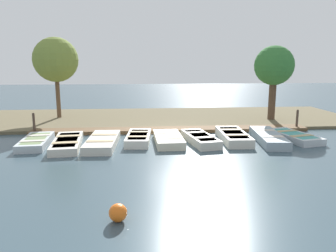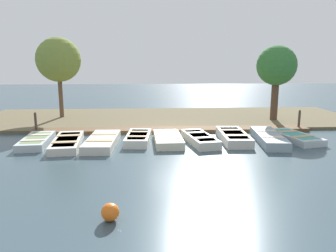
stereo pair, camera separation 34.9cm
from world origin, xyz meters
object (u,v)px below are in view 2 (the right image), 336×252
Objects in this scene: rowboat_4 at (168,139)px; rowboat_5 at (200,139)px; rowboat_2 at (102,141)px; mooring_post_near at (36,123)px; rowboat_0 at (37,141)px; rowboat_7 at (269,138)px; rowboat_1 at (67,142)px; mooring_post_far at (299,120)px; park_tree_far_left at (58,60)px; rowboat_6 at (233,137)px; buoy at (110,212)px; park_tree_left at (277,67)px; rowboat_3 at (138,138)px; rowboat_8 at (295,137)px.

rowboat_4 is 1.46m from rowboat_5.
rowboat_4 is 0.95× the size of rowboat_5.
rowboat_2 is 4.68m from mooring_post_near.
rowboat_7 reaches higher than rowboat_0.
mooring_post_far is (-2.75, 11.85, 0.39)m from rowboat_1.
rowboat_0 is 7.59m from park_tree_far_left.
mooring_post_near reaches higher than rowboat_4.
park_tree_far_left is at bearing -121.69° from rowboat_6.
rowboat_6 is at bearing -95.22° from rowboat_7.
park_tree_left reaches higher than buoy.
park_tree_far_left is (-4.27, -13.85, 3.23)m from mooring_post_far.
rowboat_7 is at bearing 93.15° from rowboat_2.
rowboat_5 is 0.83× the size of rowboat_7.
park_tree_left is at bearing 100.22° from mooring_post_near.
mooring_post_near reaches higher than buoy.
rowboat_2 reaches higher than rowboat_0.
rowboat_3 is at bearing 94.12° from rowboat_1.
park_tree_far_left is (-6.65, -0.54, 3.63)m from rowboat_0.
mooring_post_far is 14.85m from park_tree_far_left.
buoy reaches higher than rowboat_6.
rowboat_8 is at bearing 93.35° from rowboat_3.
rowboat_4 is 7.20m from mooring_post_near.
rowboat_1 is 7.66m from buoy.
rowboat_5 is 6.43m from mooring_post_far.
mooring_post_far is at bearing 141.66° from rowboat_7.
rowboat_1 is 1.28× the size of rowboat_3.
buoy is 15.44m from park_tree_left.
rowboat_7 is 13.63m from park_tree_far_left.
rowboat_6 is at bearing 93.30° from rowboat_3.
mooring_post_near and mooring_post_far have the same top height.
rowboat_0 is 0.57× the size of park_tree_far_left.
rowboat_5 is (0.19, 7.43, 0.03)m from rowboat_0.
rowboat_1 is 8.15m from park_tree_far_left.
rowboat_8 is (-0.41, 9.04, -0.03)m from rowboat_2.
rowboat_5 is at bearing -77.25° from rowboat_6.
park_tree_far_left is (-6.99, -3.54, 3.61)m from rowboat_2.
rowboat_6 is (-0.20, 3.11, 0.03)m from rowboat_4.
rowboat_1 is 1.21× the size of rowboat_4.
rowboat_7 is 0.79× the size of park_tree_left.
rowboat_4 is 3.12m from rowboat_6.
mooring_post_far is at bearing 137.32° from buoy.
rowboat_2 is at bearing -75.20° from mooring_post_far.
park_tree_far_left is (-14.19, -4.70, 3.58)m from buoy.
rowboat_6 reaches higher than rowboat_7.
rowboat_1 is 4.52m from rowboat_4.
rowboat_1 is 0.67× the size of park_tree_far_left.
rowboat_7 is (0.04, 3.23, 0.01)m from rowboat_5.
buoy is (7.61, -7.88, 0.05)m from rowboat_8.
rowboat_1 is at bearing -159.38° from buoy.
rowboat_3 is at bearing 38.45° from park_tree_far_left.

